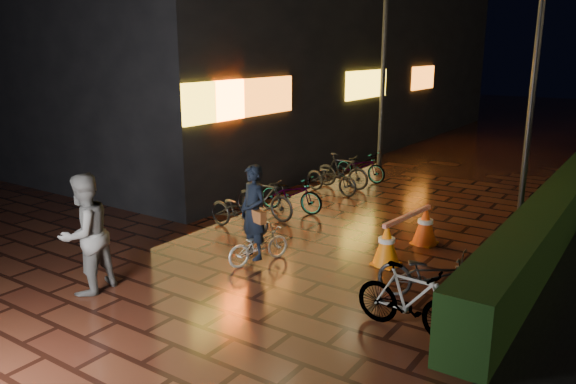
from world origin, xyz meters
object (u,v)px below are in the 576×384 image
Objects in this scene: bystander_person at (85,234)px; cyclist at (256,227)px; cart_assembly at (551,222)px; traffic_barrier at (407,234)px.

bystander_person is 1.06× the size of cyclist.
cyclist is 5.80m from cart_assembly.
cyclist is at bearing -135.90° from cart_assembly.
cyclist is (1.45, 2.45, -0.28)m from bystander_person.
bystander_person is at bearing -130.87° from cart_assembly.
traffic_barrier is at bearing 135.67° from bystander_person.
cyclist is 2.85m from traffic_barrier.
bystander_person is at bearing -120.61° from cyclist.
cart_assembly is at bearing 44.17° from traffic_barrier.
cyclist reaches higher than traffic_barrier.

